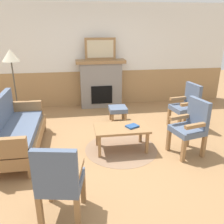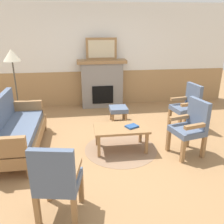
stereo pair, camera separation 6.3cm
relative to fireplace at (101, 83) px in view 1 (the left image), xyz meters
name	(u,v)px [view 1 (the left image)]	position (x,y,z in m)	size (l,w,h in m)	color
ground_plane	(115,145)	(0.00, -2.35, -0.65)	(14.00, 14.00, 0.00)	#997047
wall_back	(99,57)	(0.00, 0.25, 0.66)	(7.20, 0.14, 2.70)	white
fireplace	(101,83)	(0.00, 0.00, 0.00)	(1.30, 0.44, 1.28)	gray
framed_picture	(100,49)	(0.00, 0.00, 0.91)	(0.80, 0.04, 0.56)	olive
couch	(16,132)	(-1.75, -2.31, -0.26)	(0.70, 1.80, 0.98)	olive
coffee_table	(121,130)	(0.09, -2.49, -0.27)	(0.96, 0.56, 0.44)	olive
round_rug	(121,149)	(0.09, -2.49, -0.65)	(1.33, 1.33, 0.01)	#896B51
book_on_table	(132,126)	(0.29, -2.52, -0.20)	(0.21, 0.16, 0.03)	navy
footstool	(118,110)	(0.26, -1.18, -0.37)	(0.40, 0.40, 0.36)	olive
armchair_near_fireplace	(187,104)	(1.68, -1.74, -0.11)	(0.55, 0.55, 0.98)	olive
armchair_by_window_left	(191,125)	(1.25, -2.80, -0.11)	(0.58, 0.58, 0.98)	olive
armchair_front_left	(59,179)	(-0.90, -4.02, -0.11)	(0.56, 0.56, 0.98)	olive
floor_lamp_by_couch	(11,60)	(-1.99, -1.00, 0.80)	(0.36, 0.36, 1.68)	#332D28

